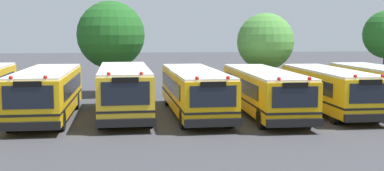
{
  "coord_description": "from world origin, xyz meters",
  "views": [
    {
      "loc": [
        -3.45,
        -25.04,
        4.42
      ],
      "look_at": [
        -0.07,
        0.0,
        1.6
      ],
      "focal_mm": 44.78,
      "sensor_mm": 36.0,
      "label": 1
    }
  ],
  "objects_px": {
    "school_bus_1": "(47,92)",
    "school_bus_4": "(263,90)",
    "tree_1": "(109,34)",
    "tree_2": "(265,41)",
    "school_bus_2": "(124,89)",
    "school_bus_3": "(194,90)",
    "school_bus_5": "(329,88)"
  },
  "relations": [
    {
      "from": "school_bus_1",
      "to": "school_bus_4",
      "type": "distance_m",
      "value": 11.34
    },
    {
      "from": "tree_1",
      "to": "tree_2",
      "type": "relative_size",
      "value": 1.15
    },
    {
      "from": "school_bus_2",
      "to": "tree_2",
      "type": "xyz_separation_m",
      "value": [
        9.73,
        7.29,
        2.35
      ]
    },
    {
      "from": "school_bus_3",
      "to": "school_bus_5",
      "type": "height_order",
      "value": "school_bus_3"
    },
    {
      "from": "school_bus_4",
      "to": "school_bus_1",
      "type": "bearing_deg",
      "value": 0.48
    },
    {
      "from": "school_bus_2",
      "to": "tree_1",
      "type": "distance_m",
      "value": 9.38
    },
    {
      "from": "school_bus_2",
      "to": "school_bus_4",
      "type": "height_order",
      "value": "school_bus_2"
    },
    {
      "from": "school_bus_2",
      "to": "school_bus_3",
      "type": "xyz_separation_m",
      "value": [
        3.73,
        0.06,
        -0.09
      ]
    },
    {
      "from": "tree_2",
      "to": "school_bus_4",
      "type": "bearing_deg",
      "value": -106.8
    },
    {
      "from": "tree_2",
      "to": "school_bus_2",
      "type": "bearing_deg",
      "value": -143.15
    },
    {
      "from": "school_bus_1",
      "to": "tree_1",
      "type": "xyz_separation_m",
      "value": [
        2.86,
        9.02,
        2.87
      ]
    },
    {
      "from": "school_bus_4",
      "to": "school_bus_5",
      "type": "distance_m",
      "value": 3.76
    },
    {
      "from": "school_bus_2",
      "to": "school_bus_4",
      "type": "bearing_deg",
      "value": 176.48
    },
    {
      "from": "school_bus_1",
      "to": "tree_1",
      "type": "bearing_deg",
      "value": -107.47
    },
    {
      "from": "tree_1",
      "to": "tree_2",
      "type": "distance_m",
      "value": 10.9
    },
    {
      "from": "school_bus_1",
      "to": "school_bus_3",
      "type": "relative_size",
      "value": 0.91
    },
    {
      "from": "school_bus_5",
      "to": "tree_1",
      "type": "bearing_deg",
      "value": -35.39
    },
    {
      "from": "school_bus_5",
      "to": "tree_1",
      "type": "height_order",
      "value": "tree_1"
    },
    {
      "from": "school_bus_1",
      "to": "school_bus_4",
      "type": "height_order",
      "value": "school_bus_1"
    },
    {
      "from": "school_bus_1",
      "to": "tree_2",
      "type": "height_order",
      "value": "tree_2"
    },
    {
      "from": "school_bus_5",
      "to": "school_bus_4",
      "type": "bearing_deg",
      "value": 3.6
    },
    {
      "from": "school_bus_4",
      "to": "school_bus_5",
      "type": "xyz_separation_m",
      "value": [
        3.76,
        0.17,
        0.0
      ]
    },
    {
      "from": "school_bus_1",
      "to": "tree_1",
      "type": "height_order",
      "value": "tree_1"
    },
    {
      "from": "school_bus_1",
      "to": "school_bus_4",
      "type": "bearing_deg",
      "value": 179.2
    },
    {
      "from": "school_bus_5",
      "to": "tree_2",
      "type": "distance_m",
      "value": 7.97
    },
    {
      "from": "school_bus_4",
      "to": "tree_2",
      "type": "bearing_deg",
      "value": -105.39
    },
    {
      "from": "school_bus_2",
      "to": "school_bus_5",
      "type": "xyz_separation_m",
      "value": [
        11.19,
        -0.15,
        -0.11
      ]
    },
    {
      "from": "school_bus_3",
      "to": "school_bus_4",
      "type": "distance_m",
      "value": 3.73
    },
    {
      "from": "school_bus_2",
      "to": "school_bus_3",
      "type": "bearing_deg",
      "value": 179.78
    },
    {
      "from": "tree_2",
      "to": "school_bus_3",
      "type": "bearing_deg",
      "value": -129.68
    },
    {
      "from": "school_bus_3",
      "to": "tree_1",
      "type": "bearing_deg",
      "value": -62.74
    },
    {
      "from": "school_bus_3",
      "to": "school_bus_5",
      "type": "relative_size",
      "value": 1.08
    }
  ]
}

